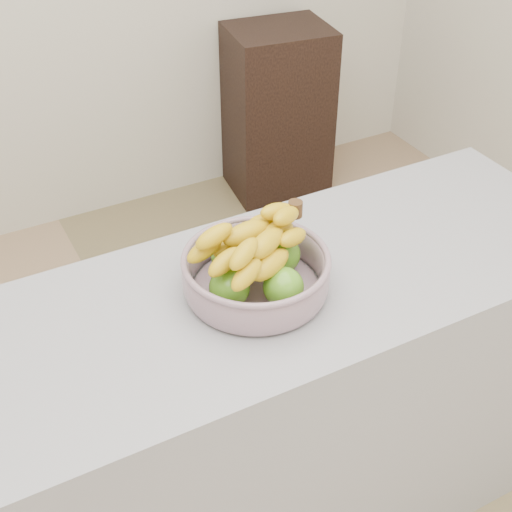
# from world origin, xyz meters

# --- Properties ---
(counter) EXTENTS (2.00, 0.60, 0.90)m
(counter) POSITION_xyz_m (0.00, 0.11, 0.45)
(counter) COLOR #9C9CA4
(counter) RESTS_ON ground
(cabinet) EXTENTS (0.51, 0.43, 0.84)m
(cabinet) POSITION_xyz_m (1.10, 1.78, 0.42)
(cabinet) COLOR black
(cabinet) RESTS_ON ground
(fruit_bowl) EXTENTS (0.34, 0.34, 0.18)m
(fruit_bowl) POSITION_xyz_m (0.09, 0.11, 0.96)
(fruit_bowl) COLOR #A9B4CA
(fruit_bowl) RESTS_ON counter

